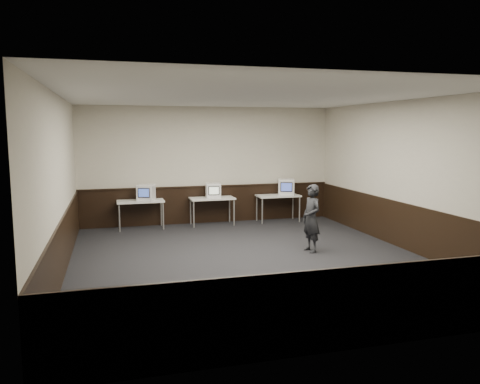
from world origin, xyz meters
name	(u,v)px	position (x,y,z in m)	size (l,w,h in m)	color
floor	(250,260)	(0.00, 0.00, 0.00)	(8.00, 8.00, 0.00)	black
ceiling	(251,96)	(0.00, 0.00, 3.20)	(8.00, 8.00, 0.00)	white
back_wall	(209,165)	(0.00, 4.00, 1.60)	(7.00, 7.00, 0.00)	beige
front_wall	(352,216)	(0.00, -4.00, 1.60)	(7.00, 7.00, 0.00)	beige
left_wall	(59,185)	(-3.50, 0.00, 1.60)	(8.00, 8.00, 0.00)	beige
right_wall	(407,175)	(3.50, 0.00, 1.60)	(8.00, 8.00, 0.00)	beige
wainscot_back	(209,205)	(0.00, 3.98, 0.50)	(6.98, 0.04, 1.00)	black
wainscot_front	(349,308)	(0.00, -3.98, 0.50)	(6.98, 0.04, 1.00)	black
wainscot_left	(63,247)	(-3.48, 0.00, 0.50)	(0.04, 7.98, 1.00)	black
wainscot_right	(403,226)	(3.48, 0.00, 0.50)	(0.04, 7.98, 1.00)	black
wainscot_rail	(209,186)	(0.00, 3.96, 1.02)	(6.98, 0.06, 0.04)	black
desk_left	(141,203)	(-1.90, 3.60, 0.68)	(1.20, 0.60, 0.75)	silver
desk_center	(212,200)	(0.00, 3.60, 0.68)	(1.20, 0.60, 0.75)	silver
desk_right	(278,198)	(1.90, 3.60, 0.68)	(1.20, 0.60, 0.75)	silver
emac_left	(146,193)	(-1.76, 3.57, 0.96)	(0.53, 0.54, 0.41)	white
emac_center	(213,190)	(0.03, 3.61, 0.95)	(0.43, 0.45, 0.39)	white
emac_right	(286,187)	(2.15, 3.63, 0.97)	(0.57, 0.58, 0.44)	white
person	(311,218)	(1.43, 0.28, 0.72)	(0.52, 0.34, 1.44)	black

